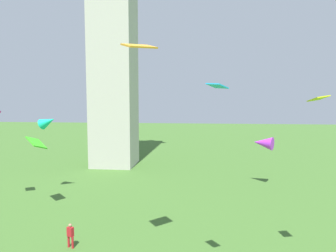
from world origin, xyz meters
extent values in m
cube|color=#B7B2A8|center=(-9.58, 39.81, 21.28)|extent=(5.82, 5.82, 42.57)
cylinder|color=red|center=(-5.45, 16.43, 0.37)|extent=(0.14, 0.14, 0.75)
cylinder|color=red|center=(-5.77, 16.55, 0.37)|extent=(0.14, 0.14, 0.75)
cube|color=red|center=(-5.61, 16.49, 1.04)|extent=(0.46, 0.37, 0.59)
sphere|color=#A37556|center=(-5.61, 16.49, 1.45)|extent=(0.22, 0.22, 0.22)
cone|color=#14CCA0|center=(-12.23, 26.36, 7.20)|extent=(1.90, 1.27, 1.55)
cube|color=#C5C916|center=(8.18, 14.83, 9.30)|extent=(0.80, 1.07, 0.33)
cube|color=orange|center=(-0.74, 14.57, 11.97)|extent=(1.90, 1.83, 0.47)
cube|color=#1DA1DE|center=(3.09, 12.61, 9.84)|extent=(1.01, 1.07, 0.28)
cone|color=#BB33EB|center=(9.32, 31.56, 4.69)|extent=(2.47, 2.24, 1.48)
cube|color=green|center=(-11.20, 22.48, 5.72)|extent=(1.92, 1.97, 1.08)
camera|label=1|loc=(2.26, -0.06, 9.16)|focal=30.65mm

